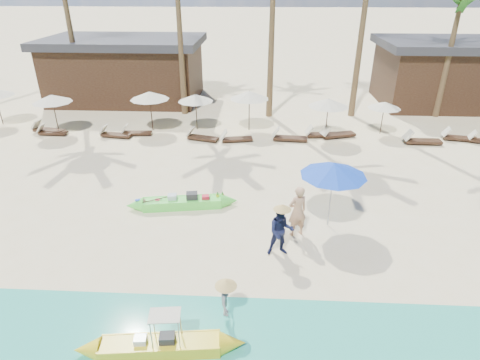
# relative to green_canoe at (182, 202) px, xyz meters

# --- Properties ---
(ground) EXTENTS (240.00, 240.00, 0.00)m
(ground) POSITION_rel_green_canoe_xyz_m (1.33, -2.32, -0.20)
(ground) COLOR beige
(ground) RESTS_ON ground
(green_canoe) EXTENTS (4.78, 1.06, 0.61)m
(green_canoe) POSITION_rel_green_canoe_xyz_m (0.00, 0.00, 0.00)
(green_canoe) COLOR #50E245
(green_canoe) RESTS_ON ground
(yellow_canoe) EXTENTS (4.53, 0.89, 1.17)m
(yellow_canoe) POSITION_rel_green_canoe_xyz_m (0.70, -6.72, -0.01)
(yellow_canoe) COLOR yellow
(yellow_canoe) RESTS_ON ground
(tourist) EXTENTS (0.80, 0.68, 1.86)m
(tourist) POSITION_rel_green_canoe_xyz_m (4.26, -1.62, 0.73)
(tourist) COLOR tan
(tourist) RESTS_ON ground
(vendor_green) EXTENTS (0.90, 0.74, 1.72)m
(vendor_green) POSITION_rel_green_canoe_xyz_m (3.67, -2.73, 0.65)
(vendor_green) COLOR #141939
(vendor_green) RESTS_ON ground
(vendor_yellow) EXTENTS (0.40, 0.66, 1.00)m
(vendor_yellow) POSITION_rel_green_canoe_xyz_m (2.18, -5.62, 0.48)
(vendor_yellow) COLOR gray
(vendor_yellow) RESTS_ON ground
(blue_umbrella) EXTENTS (2.27, 2.27, 2.44)m
(blue_umbrella) POSITION_rel_green_canoe_xyz_m (5.45, -0.95, 2.00)
(blue_umbrella) COLOR #99999E
(blue_umbrella) RESTS_ON ground
(resort_parasol_3) EXTENTS (2.14, 2.14, 2.21)m
(resort_parasol_3) POSITION_rel_green_canoe_xyz_m (-8.63, 7.94, 1.79)
(resort_parasol_3) COLOR #382617
(resort_parasol_3) RESTS_ON ground
(lounger_3_left) EXTENTS (1.94, 0.91, 0.63)m
(lounger_3_left) POSITION_rel_green_canoe_xyz_m (-9.28, 7.88, 0.01)
(lounger_3_left) COLOR #382617
(lounger_3_left) RESTS_ON ground
(lounger_3_right) EXTENTS (1.65, 0.55, 0.55)m
(lounger_3_right) POSITION_rel_green_canoe_xyz_m (-8.88, 7.53, -0.02)
(lounger_3_right) COLOR #382617
(lounger_3_right) RESTS_ON ground
(resort_parasol_4) EXTENTS (2.20, 2.20, 2.27)m
(resort_parasol_4) POSITION_rel_green_canoe_xyz_m (-3.33, 8.65, 1.84)
(resort_parasol_4) COLOR #382617
(resort_parasol_4) RESTS_ON ground
(lounger_4_left) EXTENTS (1.81, 0.75, 0.60)m
(lounger_4_left) POSITION_rel_green_canoe_xyz_m (-5.19, 7.37, -0.01)
(lounger_4_left) COLOR #382617
(lounger_4_left) RESTS_ON ground
(lounger_4_right) EXTENTS (1.67, 0.58, 0.56)m
(lounger_4_right) POSITION_rel_green_canoe_xyz_m (-4.11, 7.75, -0.02)
(lounger_4_right) COLOR #382617
(lounger_4_right) RESTS_ON ground
(resort_parasol_5) EXTENTS (2.02, 2.02, 2.08)m
(resort_parasol_5) POSITION_rel_green_canoe_xyz_m (-0.77, 8.92, 1.67)
(resort_parasol_5) COLOR #382617
(resort_parasol_5) RESTS_ON ground
(lounger_5_left) EXTENTS (1.85, 1.01, 0.60)m
(lounger_5_left) POSITION_rel_green_canoe_xyz_m (-0.30, 7.17, -0.00)
(lounger_5_left) COLOR #382617
(lounger_5_left) RESTS_ON ground
(resort_parasol_6) EXTENTS (2.23, 2.23, 2.30)m
(resort_parasol_6) POSITION_rel_green_canoe_xyz_m (2.28, 8.99, 1.87)
(resort_parasol_6) COLOR #382617
(resort_parasol_6) RESTS_ON ground
(lounger_6_left) EXTENTS (1.80, 0.84, 0.59)m
(lounger_6_left) POSITION_rel_green_canoe_xyz_m (1.57, 7.06, -0.01)
(lounger_6_left) COLOR #382617
(lounger_6_left) RESTS_ON ground
(lounger_6_right) EXTENTS (1.95, 0.73, 0.65)m
(lounger_6_right) POSITION_rel_green_canoe_xyz_m (4.45, 7.32, 0.01)
(lounger_6_right) COLOR #382617
(lounger_6_right) RESTS_ON ground
(resort_parasol_7) EXTENTS (2.16, 2.16, 2.23)m
(resort_parasol_7) POSITION_rel_green_canoe_xyz_m (6.55, 7.88, 1.80)
(resort_parasol_7) COLOR #382617
(resort_parasol_7) RESTS_ON ground
(lounger_7_left) EXTENTS (1.83, 0.73, 0.61)m
(lounger_7_left) POSITION_rel_green_canoe_xyz_m (6.25, 7.98, -0.00)
(lounger_7_left) COLOR #382617
(lounger_7_left) RESTS_ON ground
(lounger_7_right) EXTENTS (2.05, 1.17, 0.67)m
(lounger_7_right) POSITION_rel_green_canoe_xyz_m (7.16, 7.96, 0.02)
(lounger_7_right) COLOR #382617
(lounger_7_right) RESTS_ON ground
(resort_parasol_8) EXTENTS (1.80, 1.80, 1.86)m
(resort_parasol_8) POSITION_rel_green_canoe_xyz_m (9.78, 8.72, 1.47)
(resort_parasol_8) COLOR #382617
(resort_parasol_8) RESTS_ON ground
(lounger_8_left) EXTENTS (1.98, 0.62, 0.67)m
(lounger_8_left) POSITION_rel_green_canoe_xyz_m (11.50, 7.23, 0.02)
(lounger_8_left) COLOR #382617
(lounger_8_left) RESTS_ON ground
(lounger_9_left) EXTENTS (1.89, 0.89, 0.62)m
(lounger_9_left) POSITION_rel_green_canoe_xyz_m (13.73, 7.88, 0.00)
(lounger_9_left) COLOR #382617
(lounger_9_left) RESTS_ON ground
(pavilion_west) EXTENTS (10.80, 6.60, 4.30)m
(pavilion_west) POSITION_rel_green_canoe_xyz_m (-6.67, 15.18, 1.99)
(pavilion_west) COLOR #382617
(pavilion_west) RESTS_ON ground
(pavilion_east) EXTENTS (8.80, 6.60, 4.30)m
(pavilion_east) POSITION_rel_green_canoe_xyz_m (15.33, 15.18, 1.99)
(pavilion_east) COLOR #382617
(pavilion_east) RESTS_ON ground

